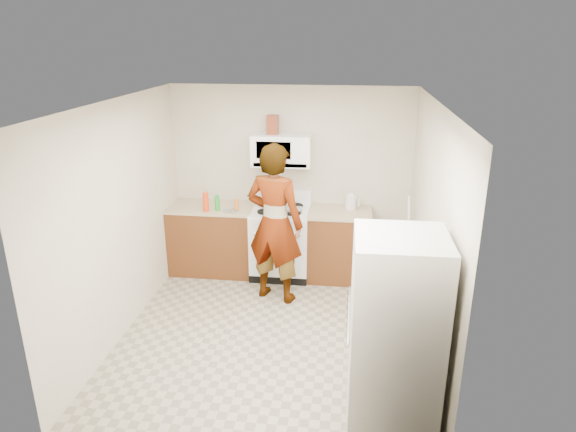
% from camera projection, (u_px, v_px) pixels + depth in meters
% --- Properties ---
extents(floor, '(3.60, 3.60, 0.00)m').
position_uv_depth(floor, '(272.00, 332.00, 5.66)').
color(floor, gray).
rests_on(floor, ground).
extents(back_wall, '(3.20, 0.02, 2.50)m').
position_uv_depth(back_wall, '(291.00, 180.00, 6.91)').
color(back_wall, beige).
rests_on(back_wall, floor).
extents(right_wall, '(0.02, 3.60, 2.50)m').
position_uv_depth(right_wall, '(429.00, 234.00, 5.05)').
color(right_wall, beige).
rests_on(right_wall, floor).
extents(cabinet_left, '(1.12, 0.62, 0.90)m').
position_uv_depth(cabinet_left, '(213.00, 240.00, 7.02)').
color(cabinet_left, '#5B2F15').
rests_on(cabinet_left, floor).
extents(counter_left, '(1.14, 0.64, 0.03)m').
position_uv_depth(counter_left, '(211.00, 207.00, 6.87)').
color(counter_left, tan).
rests_on(counter_left, cabinet_left).
extents(cabinet_right, '(0.80, 0.62, 0.90)m').
position_uv_depth(cabinet_right, '(339.00, 246.00, 6.82)').
color(cabinet_right, '#5B2F15').
rests_on(cabinet_right, floor).
extents(counter_right, '(0.82, 0.64, 0.03)m').
position_uv_depth(counter_right, '(340.00, 213.00, 6.67)').
color(counter_right, tan).
rests_on(counter_right, cabinet_right).
extents(gas_range, '(0.76, 0.65, 1.13)m').
position_uv_depth(gas_range, '(281.00, 241.00, 6.89)').
color(gas_range, white).
rests_on(gas_range, floor).
extents(microwave, '(0.76, 0.38, 0.40)m').
position_uv_depth(microwave, '(282.00, 150.00, 6.61)').
color(microwave, white).
rests_on(microwave, back_wall).
extents(person, '(0.82, 0.67, 1.96)m').
position_uv_depth(person, '(275.00, 224.00, 6.10)').
color(person, tan).
rests_on(person, floor).
extents(fridge, '(0.71, 0.71, 1.70)m').
position_uv_depth(fridge, '(395.00, 336.00, 4.06)').
color(fridge, silver).
rests_on(fridge, floor).
extents(kettle, '(0.17, 0.17, 0.18)m').
position_uv_depth(kettle, '(351.00, 202.00, 6.74)').
color(kettle, silver).
rests_on(kettle, counter_right).
extents(jug, '(0.14, 0.14, 0.24)m').
position_uv_depth(jug, '(273.00, 125.00, 6.52)').
color(jug, maroon).
rests_on(jug, microwave).
extents(saucepan, '(0.30, 0.30, 0.12)m').
position_uv_depth(saucepan, '(266.00, 199.00, 6.87)').
color(saucepan, silver).
rests_on(saucepan, gas_range).
extents(tray, '(0.26, 0.18, 0.05)m').
position_uv_depth(tray, '(293.00, 210.00, 6.65)').
color(tray, silver).
rests_on(tray, gas_range).
extents(bottle_spray, '(0.09, 0.09, 0.25)m').
position_uv_depth(bottle_spray, '(206.00, 202.00, 6.62)').
color(bottle_spray, red).
rests_on(bottle_spray, counter_left).
extents(bottle_hot_sauce, '(0.06, 0.06, 0.15)m').
position_uv_depth(bottle_hot_sauce, '(237.00, 205.00, 6.69)').
color(bottle_hot_sauce, orange).
rests_on(bottle_hot_sauce, counter_left).
extents(bottle_green_cap, '(0.08, 0.08, 0.20)m').
position_uv_depth(bottle_green_cap, '(217.00, 203.00, 6.65)').
color(bottle_green_cap, '#1B9528').
rests_on(bottle_green_cap, counter_left).
extents(pot_lid, '(0.25, 0.25, 0.01)m').
position_uv_depth(pot_lid, '(231.00, 211.00, 6.67)').
color(pot_lid, white).
rests_on(pot_lid, counter_left).
extents(broom, '(0.16, 0.27, 1.34)m').
position_uv_depth(broom, '(409.00, 246.00, 6.21)').
color(broom, silver).
rests_on(broom, floor).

